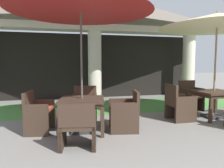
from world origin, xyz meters
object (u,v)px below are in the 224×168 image
(patio_chair_mid_left_east, at_px, (125,112))
(patio_table_mid_left, at_px, (82,103))
(patio_chair_near_foreground_west, at_px, (179,104))
(patio_umbrella_near_foreground, at_px, (217,21))
(patio_chair_near_foreground_north, at_px, (190,96))
(patio_table_near_foreground, at_px, (214,95))
(patio_chair_mid_left_west, at_px, (38,112))
(patio_umbrella_mid_left, at_px, (81,4))
(patio_chair_mid_left_north, at_px, (85,104))
(patio_chair_mid_left_south, at_px, (78,126))

(patio_chair_mid_left_east, bearing_deg, patio_table_mid_left, 90.00)
(patio_chair_near_foreground_west, xyz_separation_m, patio_table_mid_left, (-2.47, -0.30, 0.20))
(patio_umbrella_near_foreground, height_order, patio_chair_near_foreground_north, patio_umbrella_near_foreground)
(patio_table_near_foreground, distance_m, patio_chair_mid_left_west, 4.40)
(patio_umbrella_mid_left, relative_size, patio_chair_mid_left_north, 3.44)
(patio_chair_mid_left_south, bearing_deg, patio_table_near_foreground, 28.66)
(patio_chair_mid_left_east, bearing_deg, patio_table_near_foreground, -69.23)
(patio_umbrella_mid_left, bearing_deg, patio_chair_mid_left_north, 79.55)
(patio_table_mid_left, xyz_separation_m, patio_chair_mid_left_east, (0.90, -0.17, -0.21))
(patio_table_near_foreground, distance_m, patio_umbrella_near_foreground, 1.91)
(patio_chair_mid_left_west, bearing_deg, patio_umbrella_near_foreground, 102.30)
(patio_chair_mid_left_west, bearing_deg, patio_chair_mid_left_south, 45.03)
(patio_chair_mid_left_south, height_order, patio_chair_mid_left_west, patio_chair_mid_left_west)
(patio_umbrella_mid_left, relative_size, patio_chair_mid_left_east, 3.44)
(patio_chair_near_foreground_west, height_order, patio_chair_near_foreground_north, patio_chair_near_foreground_west)
(patio_chair_near_foreground_north, distance_m, patio_umbrella_mid_left, 4.33)
(patio_chair_mid_left_south, bearing_deg, patio_chair_mid_left_west, 135.03)
(patio_umbrella_near_foreground, distance_m, patio_chair_mid_left_east, 3.38)
(patio_table_mid_left, distance_m, patio_chair_mid_left_north, 0.93)
(patio_chair_near_foreground_west, relative_size, patio_chair_mid_left_east, 1.08)
(patio_umbrella_near_foreground, xyz_separation_m, patio_chair_mid_left_east, (-2.60, -0.47, -2.12))
(patio_chair_mid_left_north, bearing_deg, patio_chair_near_foreground_north, -162.14)
(patio_umbrella_mid_left, distance_m, patio_chair_mid_left_north, 2.38)
(patio_chair_near_foreground_west, xyz_separation_m, patio_chair_mid_left_south, (-2.63, -1.20, -0.03))
(patio_umbrella_mid_left, relative_size, patio_chair_mid_left_west, 3.42)
(patio_table_mid_left, bearing_deg, patio_table_near_foreground, 5.03)
(patio_chair_near_foreground_west, distance_m, patio_chair_near_foreground_north, 1.45)
(patio_chair_near_foreground_west, relative_size, patio_chair_mid_left_north, 1.07)
(patio_chair_mid_left_south, bearing_deg, patio_umbrella_mid_left, 90.00)
(patio_umbrella_near_foreground, height_order, patio_table_mid_left, patio_umbrella_near_foreground)
(patio_table_near_foreground, xyz_separation_m, patio_umbrella_near_foreground, (0.00, 0.00, 1.91))
(patio_chair_near_foreground_north, height_order, patio_chair_mid_left_east, patio_chair_near_foreground_north)
(patio_chair_near_foreground_north, xyz_separation_m, patio_table_mid_left, (-3.49, -1.33, 0.19))
(patio_chair_near_foreground_north, height_order, patio_chair_mid_left_west, patio_chair_near_foreground_north)
(patio_table_mid_left, height_order, patio_umbrella_mid_left, patio_umbrella_mid_left)
(patio_chair_near_foreground_west, relative_size, patio_table_mid_left, 0.87)
(patio_chair_near_foreground_west, distance_m, patio_chair_mid_left_north, 2.38)
(patio_table_near_foreground, relative_size, patio_chair_mid_left_west, 1.08)
(patio_table_mid_left, distance_m, patio_umbrella_mid_left, 2.01)
(patio_table_mid_left, bearing_deg, patio_umbrella_near_foreground, 5.03)
(patio_chair_near_foreground_north, distance_m, patio_chair_mid_left_north, 3.36)
(patio_table_near_foreground, bearing_deg, patio_umbrella_mid_left, -174.97)
(patio_umbrella_mid_left, bearing_deg, patio_table_mid_left, -82.87)
(patio_table_near_foreground, xyz_separation_m, patio_chair_mid_left_east, (-2.60, -0.47, -0.21))
(patio_umbrella_near_foreground, height_order, patio_chair_mid_left_west, patio_umbrella_near_foreground)
(patio_umbrella_near_foreground, xyz_separation_m, patio_chair_near_foreground_north, (-0.00, 1.02, -2.10))
(patio_table_mid_left, distance_m, patio_chair_mid_left_south, 0.94)
(patio_umbrella_near_foreground, relative_size, patio_chair_mid_left_north, 3.44)
(patio_table_near_foreground, bearing_deg, patio_umbrella_near_foreground, 90.00)
(patio_table_near_foreground, xyz_separation_m, patio_table_mid_left, (-3.50, -0.31, -0.01))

